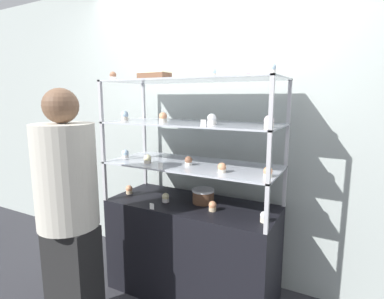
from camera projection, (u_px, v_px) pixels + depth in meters
The scene contains 30 objects.
ground_plane at pixel (192, 292), 2.41m from camera, with size 20.00×20.00×0.00m, color #2D2D33.
back_wall at pixel (215, 127), 2.55m from camera, with size 8.00×0.05×2.60m.
display_base at pixel (192, 248), 2.35m from camera, with size 1.29×0.54×0.75m.
display_riser_lower at pixel (192, 166), 2.24m from camera, with size 1.29×0.54×0.31m.
display_riser_middle at pixel (192, 125), 2.18m from camera, with size 1.29×0.54×0.31m.
display_riser_upper at pixel (192, 82), 2.13m from camera, with size 1.29×0.54×0.31m.
layer_cake_centerpiece at pixel (203, 196), 2.28m from camera, with size 0.17×0.17×0.11m.
sheet_cake_frosted at pixel (154, 76), 2.27m from camera, with size 0.24×0.14×0.06m.
cupcake_0 at pixel (129, 190), 2.51m from camera, with size 0.06×0.06×0.07m.
cupcake_1 at pixel (166, 198), 2.30m from camera, with size 0.06×0.06×0.07m.
cupcake_2 at pixel (213, 206), 2.12m from camera, with size 0.06×0.06×0.07m.
cupcake_3 at pixel (264, 217), 1.93m from camera, with size 0.06×0.06×0.07m.
price_tag_0 at pixel (152, 206), 2.15m from camera, with size 0.04×0.00×0.04m.
cupcake_4 at pixel (125, 154), 2.46m from camera, with size 0.06×0.06×0.07m.
cupcake_5 at pixel (148, 159), 2.25m from camera, with size 0.06×0.06×0.07m.
cupcake_6 at pixel (188, 161), 2.18m from camera, with size 0.06×0.06×0.07m.
cupcake_7 at pixel (222, 168), 1.96m from camera, with size 0.06×0.06×0.07m.
cupcake_8 at pixel (268, 172), 1.85m from camera, with size 0.06×0.06×0.07m.
price_tag_1 at pixel (160, 166), 2.06m from camera, with size 0.04×0.00×0.04m.
cupcake_9 at pixel (125, 116), 2.41m from camera, with size 0.06×0.06×0.07m.
cupcake_10 at pixel (163, 117), 2.19m from camera, with size 0.06×0.06×0.07m.
cupcake_11 at pixel (212, 120), 1.98m from camera, with size 0.06×0.06×0.07m.
cupcake_12 at pixel (269, 122), 1.78m from camera, with size 0.06×0.06×0.07m.
price_tag_2 at pixel (203, 123), 1.86m from camera, with size 0.04×0.00×0.04m.
cupcake_13 at pixel (113, 76), 2.28m from camera, with size 0.05×0.05×0.07m.
cupcake_14 at pixel (213, 73), 1.98m from camera, with size 0.05×0.05×0.07m.
cupcake_15 at pixel (272, 69), 1.72m from camera, with size 0.05×0.05×0.07m.
price_tag_3 at pixel (233, 71), 1.72m from camera, with size 0.04×0.00×0.04m.
donut_glazed at pixel (241, 75), 2.02m from camera, with size 0.13×0.13×0.04m.
customer_figure at pixel (68, 209), 1.88m from camera, with size 0.37×0.37×1.60m.
Camera 1 is at (1.03, -1.93, 1.54)m, focal length 28.00 mm.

